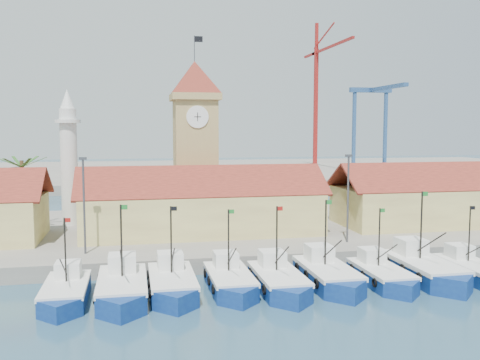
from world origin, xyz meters
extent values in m
plane|color=navy|center=(0.00, 0.00, 0.00)|extent=(400.00, 400.00, 0.00)
cube|color=gray|center=(0.00, 24.00, 0.75)|extent=(140.00, 32.00, 1.50)
cube|color=gray|center=(0.00, 110.00, 1.00)|extent=(240.00, 80.00, 2.00)
cube|color=navy|center=(-12.70, 2.62, 0.46)|extent=(3.19, 7.21, 1.64)
cube|color=navy|center=(-12.70, -0.99, 0.46)|extent=(3.19, 3.19, 1.64)
cube|color=silver|center=(-12.70, 2.62, 1.28)|extent=(3.25, 7.41, 0.32)
cube|color=silver|center=(-12.70, 4.42, 2.00)|extent=(1.91, 2.00, 1.28)
cylinder|color=black|center=(-12.70, 3.07, 3.83)|extent=(0.13, 0.13, 5.10)
cube|color=#A5140F|center=(-12.47, 3.07, 6.19)|extent=(0.46, 0.02, 0.32)
cube|color=navy|center=(-8.49, 2.49, 0.52)|extent=(3.64, 8.24, 1.87)
cube|color=navy|center=(-8.49, -1.63, 0.52)|extent=(3.64, 3.64, 1.87)
cube|color=silver|center=(-8.49, 2.49, 1.46)|extent=(3.71, 8.47, 0.36)
cube|color=silver|center=(-8.49, 4.55, 2.29)|extent=(2.18, 2.29, 1.46)
cylinder|color=black|center=(-8.49, 3.01, 4.37)|extent=(0.15, 0.15, 5.83)
cube|color=#197226|center=(-8.23, 3.01, 7.07)|extent=(0.52, 0.02, 0.36)
cube|color=navy|center=(-4.61, 3.08, 0.50)|extent=(3.48, 7.88, 1.79)
cube|color=navy|center=(-4.61, -0.86, 0.50)|extent=(3.48, 3.48, 1.79)
cube|color=silver|center=(-4.61, 3.08, 1.39)|extent=(3.55, 8.09, 0.35)
cube|color=silver|center=(-4.61, 5.05, 2.19)|extent=(2.09, 2.19, 1.39)
cylinder|color=black|center=(-4.61, 3.58, 4.18)|extent=(0.14, 0.14, 5.57)
cube|color=black|center=(-4.36, 3.58, 6.76)|extent=(0.50, 0.02, 0.35)
cube|color=navy|center=(0.07, 3.07, 0.47)|extent=(3.29, 7.44, 1.69)
cube|color=navy|center=(0.07, -0.65, 0.47)|extent=(3.29, 3.29, 1.69)
cube|color=silver|center=(0.07, 3.07, 1.32)|extent=(3.35, 7.65, 0.33)
cube|color=silver|center=(0.07, 4.93, 2.07)|extent=(1.97, 2.07, 1.32)
cylinder|color=black|center=(0.07, 3.54, 3.95)|extent=(0.13, 0.13, 5.26)
cube|color=#197226|center=(0.31, 3.54, 6.39)|extent=(0.47, 0.02, 0.33)
cube|color=navy|center=(3.93, 2.21, 0.49)|extent=(3.42, 7.73, 1.76)
cube|color=navy|center=(3.93, -1.65, 0.49)|extent=(3.42, 3.42, 1.76)
cube|color=silver|center=(3.93, 2.21, 1.37)|extent=(3.49, 7.95, 0.34)
cube|color=silver|center=(3.93, 4.15, 2.15)|extent=(2.05, 2.15, 1.37)
cylinder|color=black|center=(3.93, 2.70, 4.10)|extent=(0.14, 0.14, 5.47)
cube|color=#A5140F|center=(4.18, 2.70, 6.64)|extent=(0.49, 0.02, 0.34)
cube|color=navy|center=(8.40, 2.90, 0.51)|extent=(3.57, 8.09, 1.84)
cube|color=navy|center=(8.40, -1.15, 0.51)|extent=(3.57, 3.57, 1.84)
cube|color=silver|center=(8.40, 2.90, 1.43)|extent=(3.65, 8.31, 0.36)
cube|color=silver|center=(8.40, 4.92, 2.25)|extent=(2.14, 2.25, 1.43)
cylinder|color=black|center=(8.40, 3.41, 4.29)|extent=(0.14, 0.14, 5.72)
cube|color=#197226|center=(8.66, 3.41, 6.94)|extent=(0.51, 0.02, 0.36)
cube|color=navy|center=(12.98, 2.25, 0.46)|extent=(3.20, 7.24, 1.65)
cube|color=navy|center=(12.98, -1.37, 0.46)|extent=(3.20, 3.20, 1.65)
cube|color=silver|center=(12.98, 2.25, 1.28)|extent=(3.26, 7.44, 0.32)
cube|color=silver|center=(12.98, 4.06, 2.01)|extent=(1.92, 2.01, 1.28)
cylinder|color=black|center=(12.98, 2.71, 3.84)|extent=(0.13, 0.13, 5.12)
cube|color=#197226|center=(13.21, 2.71, 6.22)|extent=(0.46, 0.02, 0.32)
cube|color=navy|center=(17.23, 2.78, 0.55)|extent=(3.83, 8.68, 1.97)
cube|color=navy|center=(17.23, -1.56, 0.55)|extent=(3.83, 3.83, 1.97)
cube|color=silver|center=(17.23, 2.78, 1.53)|extent=(3.91, 8.92, 0.38)
cube|color=silver|center=(17.23, 4.95, 2.41)|extent=(2.30, 2.41, 1.53)
cylinder|color=black|center=(17.23, 3.33, 4.60)|extent=(0.15, 0.15, 6.14)
cube|color=#197226|center=(17.50, 3.33, 7.45)|extent=(0.55, 0.02, 0.38)
cube|color=navy|center=(21.55, 2.24, 0.45)|extent=(3.18, 7.20, 1.64)
cube|color=silver|center=(21.55, 2.24, 1.27)|extent=(3.25, 7.40, 0.32)
cube|color=silver|center=(21.55, 4.04, 2.00)|extent=(1.91, 2.00, 1.27)
cylinder|color=black|center=(21.55, 2.69, 3.82)|extent=(0.13, 0.13, 5.09)
cube|color=black|center=(21.78, 2.69, 6.18)|extent=(0.45, 0.02, 0.32)
cube|color=#E9DC80|center=(0.00, 20.00, 3.75)|extent=(26.00, 10.00, 4.50)
cube|color=#9B3827|center=(0.00, 17.50, 7.50)|extent=(27.04, 5.13, 3.21)
cube|color=#9B3827|center=(0.00, 22.50, 7.50)|extent=(27.04, 5.13, 3.21)
cube|color=#E9DC80|center=(32.00, 20.00, 3.75)|extent=(30.00, 10.00, 4.50)
cube|color=#9B3827|center=(32.00, 17.50, 7.50)|extent=(31.20, 5.13, 3.21)
cube|color=#9B3827|center=(32.00, 22.50, 7.50)|extent=(31.20, 5.13, 3.21)
cube|color=tan|center=(0.00, 26.00, 9.00)|extent=(5.00, 5.00, 15.00)
cube|color=tan|center=(0.00, 26.00, 16.90)|extent=(5.80, 5.80, 0.80)
pyramid|color=#9B3827|center=(0.00, 26.00, 19.20)|extent=(5.80, 5.80, 4.00)
cylinder|color=white|center=(0.00, 23.45, 14.50)|extent=(2.60, 0.15, 2.60)
cube|color=black|center=(0.00, 23.37, 14.50)|extent=(0.08, 0.02, 1.00)
cube|color=black|center=(0.00, 23.37, 14.50)|extent=(0.80, 0.02, 0.08)
cylinder|color=#3F3F44|center=(0.00, 26.00, 22.70)|extent=(0.10, 0.10, 3.00)
cube|color=black|center=(0.50, 26.00, 23.80)|extent=(1.00, 0.03, 0.70)
cylinder|color=silver|center=(-15.00, 28.00, 8.50)|extent=(2.00, 2.00, 14.00)
cylinder|color=silver|center=(-15.00, 28.00, 14.00)|extent=(3.00, 3.00, 0.40)
cone|color=silver|center=(-15.00, 28.00, 16.60)|extent=(1.80, 1.80, 2.40)
cylinder|color=brown|center=(-20.00, 26.00, 5.50)|extent=(0.44, 0.44, 8.00)
cube|color=#2D6021|center=(-18.60, 26.00, 9.30)|extent=(2.80, 0.35, 1.18)
cube|color=#2D6021|center=(-19.30, 27.21, 9.30)|extent=(1.71, 2.60, 1.18)
cube|color=#2D6021|center=(-20.70, 27.21, 9.30)|extent=(1.71, 2.60, 1.18)
cube|color=#2D6021|center=(-21.40, 26.00, 9.30)|extent=(2.80, 0.35, 1.18)
cube|color=#2D6021|center=(-20.70, 24.79, 9.30)|extent=(1.71, 2.60, 1.18)
cube|color=#2D6021|center=(-19.30, 24.79, 9.30)|extent=(1.71, 2.60, 1.18)
cylinder|color=#3F3F44|center=(-12.00, 12.00, 6.00)|extent=(0.20, 0.20, 9.00)
cube|color=#3F3F44|center=(-12.00, 12.00, 10.40)|extent=(0.70, 0.25, 0.25)
cylinder|color=#3F3F44|center=(14.00, 12.00, 6.00)|extent=(0.20, 0.20, 9.00)
cube|color=#3F3F44|center=(14.00, 12.00, 10.40)|extent=(0.70, 0.25, 0.25)
cube|color=maroon|center=(43.23, 105.00, 18.62)|extent=(1.00, 1.00, 33.24)
cube|color=maroon|center=(43.23, 93.70, 34.24)|extent=(0.60, 28.24, 0.60)
cube|color=maroon|center=(43.23, 110.00, 34.24)|extent=(0.60, 10.00, 0.60)
cube|color=maroon|center=(43.23, 105.00, 38.74)|extent=(0.80, 0.80, 7.00)
cube|color=#2B5084|center=(57.00, 110.00, 13.00)|extent=(0.90, 0.90, 22.00)
cube|color=#2B5084|center=(67.00, 110.00, 13.00)|extent=(0.90, 0.90, 22.00)
cube|color=#2B5084|center=(62.00, 110.00, 24.50)|extent=(13.00, 1.40, 1.40)
cube|color=#2B5084|center=(62.00, 100.00, 24.50)|extent=(1.40, 22.00, 1.00)
camera|label=1|loc=(-7.54, -38.86, 13.12)|focal=40.00mm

